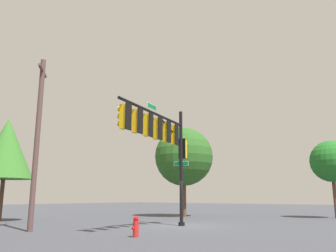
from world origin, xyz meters
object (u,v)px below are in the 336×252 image
Objects in this scene: utility_pole at (37,138)px; tree_far at (184,157)px; signal_pole_assembly at (161,137)px; fire_hydrant at (136,227)px; tree_mid at (332,161)px; tree_near at (6,148)px.

tree_far is (-14.39, -1.21, 0.49)m from utility_pole.
signal_pole_assembly is 6.25m from utility_pole.
signal_pole_assembly is at bearing -158.47° from fire_hydrant.
signal_pole_assembly is 15.97m from tree_mid.
tree_near is (2.20, -12.10, 0.17)m from signal_pole_assembly.
tree_mid is at bearing 117.44° from tree_far.
tree_far is (-9.76, -5.40, 0.21)m from signal_pole_assembly.
tree_far is at bearing -151.03° from signal_pole_assembly.
utility_pole reaches higher than signal_pole_assembly.
tree_far is at bearing -62.56° from tree_mid.
tree_near is at bearing -79.69° from signal_pole_assembly.
utility_pole reaches higher than tree_near.
utility_pole is at bearing -24.92° from tree_mid.
utility_pole is 21.83m from tree_mid.
tree_far reaches higher than tree_mid.
utility_pole is at bearing 72.91° from tree_near.
tree_far reaches higher than signal_pole_assembly.
tree_mid is (-17.36, 17.10, -0.57)m from tree_near.
signal_pole_assembly is 0.95× the size of tree_far.
tree_mid is at bearing 135.43° from tree_near.
utility_pole is 10.36× the size of fire_hydrant.
tree_mid is 11.75m from tree_far.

